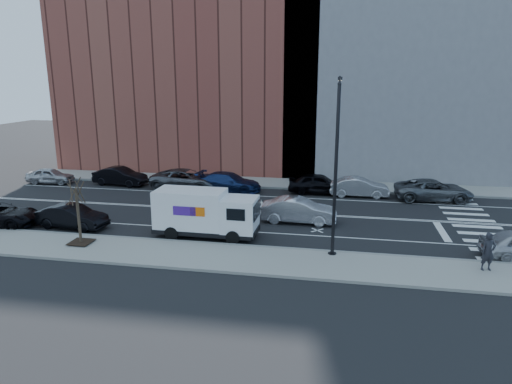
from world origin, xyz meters
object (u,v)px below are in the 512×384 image
(driving_sedan, at_px, (299,210))
(pedestrian, at_px, (488,252))
(fedex_van, at_px, (205,213))
(far_parked_b, at_px, (120,176))
(far_parked_a, at_px, (50,176))

(driving_sedan, height_order, pedestrian, pedestrian)
(pedestrian, bearing_deg, driving_sedan, 133.37)
(fedex_van, xyz_separation_m, far_parked_b, (-11.23, 11.49, -0.69))
(fedex_van, relative_size, far_parked_a, 1.52)
(far_parked_b, bearing_deg, fedex_van, -128.98)
(driving_sedan, xyz_separation_m, pedestrian, (9.76, -6.29, 0.28))
(far_parked_a, distance_m, driving_sedan, 23.96)
(far_parked_b, height_order, driving_sedan, driving_sedan)
(far_parked_b, relative_size, driving_sedan, 0.97)
(far_parked_a, bearing_deg, fedex_van, -126.85)
(fedex_van, height_order, pedestrian, fedex_van)
(fedex_van, relative_size, far_parked_b, 1.30)
(fedex_van, distance_m, far_parked_b, 16.09)
(far_parked_a, relative_size, driving_sedan, 0.83)
(far_parked_a, distance_m, pedestrian, 35.29)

